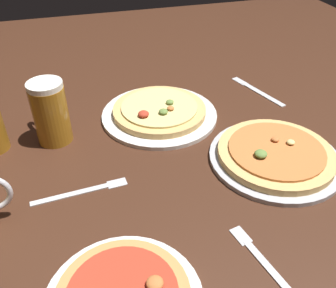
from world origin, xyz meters
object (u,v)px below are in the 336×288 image
object	(u,v)px
beer_mug_amber	(50,112)
fork_left	(265,263)
pizza_plate_side	(275,155)
fork_spare	(83,191)
pizza_plate_far	(159,112)
knife_right	(257,91)

from	to	relation	value
beer_mug_amber	fork_left	distance (m)	0.62
pizza_plate_side	beer_mug_amber	distance (m)	0.58
beer_mug_amber	fork_spare	distance (m)	0.25
pizza_plate_far	knife_right	size ratio (longest dim) A/B	1.48
beer_mug_amber	knife_right	size ratio (longest dim) A/B	0.75
pizza_plate_far	fork_left	xyz separation A→B (m)	(0.05, -0.54, -0.01)
beer_mug_amber	fork_left	size ratio (longest dim) A/B	0.85
beer_mug_amber	fork_spare	world-z (taller)	beer_mug_amber
fork_spare	fork_left	bearing A→B (deg)	-43.02
fork_left	knife_right	distance (m)	0.67
pizza_plate_far	fork_left	world-z (taller)	pizza_plate_far
pizza_plate_far	fork_spare	xyz separation A→B (m)	(-0.25, -0.26, -0.01)
pizza_plate_far	pizza_plate_side	size ratio (longest dim) A/B	1.03
fork_left	fork_spare	distance (m)	0.41
knife_right	fork_spare	bearing A→B (deg)	-151.85
pizza_plate_side	fork_spare	distance (m)	0.47
beer_mug_amber	fork_spare	xyz separation A→B (m)	(0.05, -0.23, -0.08)
pizza_plate_far	fork_spare	bearing A→B (deg)	-133.83
knife_right	beer_mug_amber	bearing A→B (deg)	-172.09
pizza_plate_side	knife_right	world-z (taller)	pizza_plate_side
beer_mug_amber	pizza_plate_side	bearing A→B (deg)	-25.38
pizza_plate_far	knife_right	distance (m)	0.35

